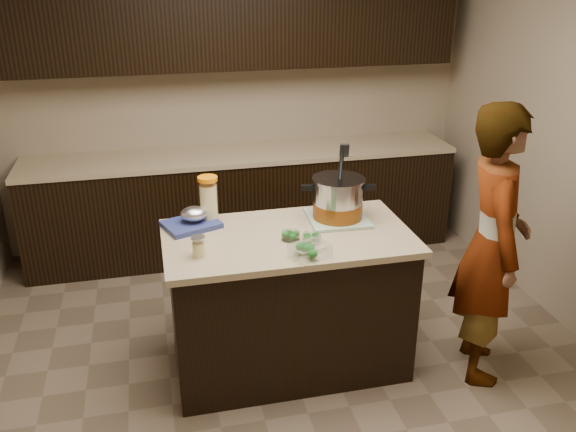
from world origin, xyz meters
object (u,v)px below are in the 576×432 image
(island, at_px, (288,301))
(person, at_px, (492,245))
(stock_pot, at_px, (338,201))
(lemonade_pitcher, at_px, (209,202))

(island, distance_m, person, 1.26)
(island, height_order, person, person)
(island, relative_size, stock_pot, 3.17)
(island, relative_size, lemonade_pitcher, 5.04)
(lemonade_pitcher, distance_m, person, 1.70)
(stock_pot, bearing_deg, person, -17.47)
(island, bearing_deg, lemonade_pitcher, 145.45)
(lemonade_pitcher, bearing_deg, stock_pot, -10.75)
(stock_pot, height_order, lemonade_pitcher, stock_pot)
(person, bearing_deg, island, 93.20)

